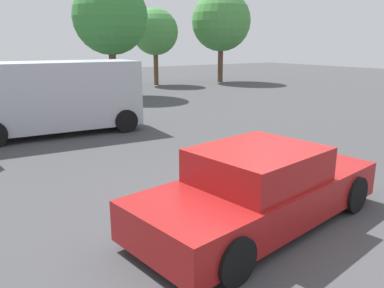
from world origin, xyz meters
The scene contains 6 objects.
ground_plane centered at (0.00, 0.00, 0.00)m, with size 80.00×80.00×0.00m, color #424244.
sedan_foreground centered at (-0.03, 0.05, 0.59)m, with size 4.72×2.38×1.29m.
van_white centered at (-0.94, 8.51, 1.24)m, with size 5.28×2.51×2.31m.
tree_back_center centered at (4.11, 16.07, 4.23)m, with size 4.00×4.00×6.24m.
tree_back_right centered at (14.15, 19.33, 4.46)m, with size 4.37×4.37×6.66m.
tree_far_right centered at (9.00, 20.13, 3.64)m, with size 3.18×3.18×5.25m.
Camera 1 is at (-4.12, -4.11, 2.86)m, focal length 35.59 mm.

